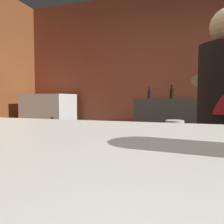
{
  "coord_description": "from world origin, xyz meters",
  "views": [
    {
      "loc": [
        0.0,
        -1.31,
        1.15
      ],
      "look_at": [
        -0.18,
        -0.75,
        1.11
      ],
      "focal_mm": 36.63,
      "sensor_mm": 36.0,
      "label": 1
    }
  ],
  "objects_px": {
    "mixing_bowl": "(174,123)",
    "bottle_vinegar": "(172,93)",
    "mini_fridge": "(49,133)",
    "bottle_soy": "(149,94)"
  },
  "relations": [
    {
      "from": "mini_fridge",
      "to": "bottle_soy",
      "type": "height_order",
      "value": "bottle_soy"
    },
    {
      "from": "mini_fridge",
      "to": "mixing_bowl",
      "type": "xyz_separation_m",
      "value": [
        1.92,
        -0.95,
        0.32
      ]
    },
    {
      "from": "mini_fridge",
      "to": "bottle_soy",
      "type": "distance_m",
      "value": 1.65
    },
    {
      "from": "bottle_soy",
      "to": "bottle_vinegar",
      "type": "distance_m",
      "value": 0.31
    },
    {
      "from": "mini_fridge",
      "to": "bottle_vinegar",
      "type": "bearing_deg",
      "value": 5.28
    },
    {
      "from": "mixing_bowl",
      "to": "bottle_soy",
      "type": "distance_m",
      "value": 1.15
    },
    {
      "from": "mixing_bowl",
      "to": "bottle_vinegar",
      "type": "height_order",
      "value": "bottle_vinegar"
    },
    {
      "from": "mixing_bowl",
      "to": "bottle_soy",
      "type": "relative_size",
      "value": 0.95
    },
    {
      "from": "mixing_bowl",
      "to": "bottle_vinegar",
      "type": "relative_size",
      "value": 0.78
    },
    {
      "from": "bottle_soy",
      "to": "mixing_bowl",
      "type": "bearing_deg",
      "value": -69.69
    }
  ]
}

